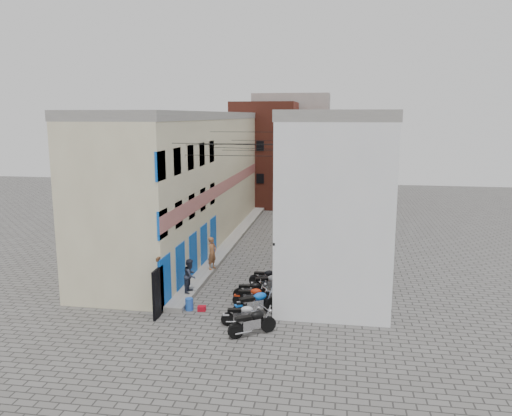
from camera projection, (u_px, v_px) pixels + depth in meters
The scene contains 21 objects.
ground at pixel (216, 316), 22.10m from camera, with size 90.00×90.00×0.00m, color #595754.
plinth at pixel (233, 240), 35.02m from camera, with size 0.90×26.00×0.25m, color gray.
building_left at pixel (191, 178), 34.64m from camera, with size 5.10×27.00×9.00m.
building_right at pixel (336, 181), 33.07m from camera, with size 5.94×26.00×9.00m.
building_far_brick_left at pixel (265, 154), 48.66m from camera, with size 6.00×6.00×10.00m, color maroon.
building_far_brick_right at pixel (317, 163), 49.97m from camera, with size 5.00×6.00×8.00m, color maroon.
building_far_concrete at pixel (291, 146), 54.06m from camera, with size 8.00×5.00×11.00m, color gray.
far_shopfront at pixel (282, 198), 46.32m from camera, with size 2.00×0.30×2.40m, color black.
overhead_wires at pixel (247, 145), 28.21m from camera, with size 5.80×13.02×1.32m.
motorcycle_a at pixel (252, 321), 20.09m from camera, with size 0.66×2.11×1.22m, color black, non-canonical shape.
motorcycle_b at pixel (242, 314), 21.05m from camera, with size 0.57×1.82×1.05m, color #B4B4B9, non-canonical shape.
motorcycle_c at pixel (255, 302), 22.11m from camera, with size 0.68×2.17×1.25m, color blue, non-canonical shape.
motorcycle_d at pixel (252, 295), 23.17m from camera, with size 0.58×1.84×1.07m, color red, non-canonical shape.
motorcycle_e at pixel (251, 289), 24.04m from camera, with size 0.56×1.77×1.03m, color black, non-canonical shape.
motorcycle_f at pixel (269, 282), 24.87m from camera, with size 0.63×2.00×1.16m, color #ADAEB2, non-canonical shape.
motorcycle_g at pixel (266, 276), 25.95m from camera, with size 0.56×1.78×1.03m, color black, non-canonical shape.
person_a at pixel (212, 253), 27.92m from camera, with size 0.67×0.44×1.84m, color #9E6139.
person_b at pixel (190, 275), 24.32m from camera, with size 0.81×0.63×1.66m, color #2C3042.
water_jug_near at pixel (190, 304), 22.76m from camera, with size 0.34×0.34×0.53m, color blue.
water_jug_far at pixel (189, 304), 22.76m from camera, with size 0.36×0.36×0.56m, color blue.
red_crate at pixel (202, 308), 22.70m from camera, with size 0.37×0.27×0.23m, color #B00C1C.
Camera 1 is at (5.16, -20.27, 8.79)m, focal length 35.00 mm.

